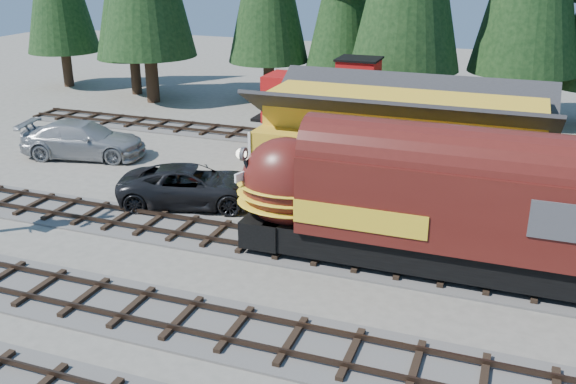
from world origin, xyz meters
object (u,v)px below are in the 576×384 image
(locomotive, at_px, (430,209))
(caboose, at_px, (343,106))
(pickup_truck_b, at_px, (84,140))
(depot, at_px, (401,138))
(pickup_truck_a, at_px, (192,186))

(locomotive, xyz_separation_m, caboose, (-7.09, 14.00, -0.04))
(caboose, distance_m, pickup_truck_b, 14.60)
(depot, height_order, locomotive, depot)
(pickup_truck_a, relative_size, pickup_truck_b, 0.95)
(caboose, relative_size, pickup_truck_b, 1.34)
(depot, relative_size, pickup_truck_b, 1.89)
(depot, distance_m, pickup_truck_a, 9.55)
(depot, distance_m, pickup_truck_b, 17.58)
(locomotive, xyz_separation_m, pickup_truck_a, (-10.86, 2.74, -1.51))
(caboose, bearing_deg, pickup_truck_b, -150.84)
(locomotive, relative_size, pickup_truck_a, 2.34)
(caboose, bearing_deg, depot, -57.56)
(locomotive, bearing_deg, depot, 109.70)
(caboose, relative_size, pickup_truck_a, 1.41)
(pickup_truck_b, bearing_deg, caboose, -73.53)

